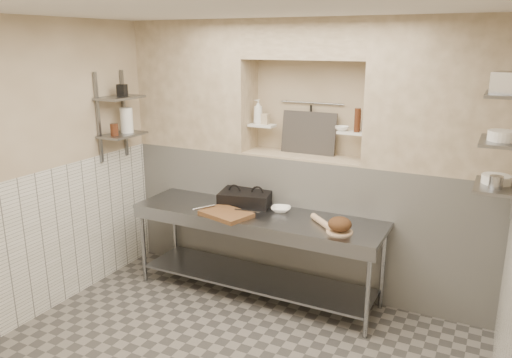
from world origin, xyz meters
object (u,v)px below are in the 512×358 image
Objects in this scene: bread_loaf at (340,224)px; bottle_soap at (258,112)px; prep_table at (256,237)px; cutting_board at (226,214)px; mixing_bowl at (281,209)px; jug_left at (127,120)px; rolling_pin at (323,223)px; panini_press at (246,198)px; bowl_alcove at (342,128)px.

bread_loaf is 1.60m from bottle_soap.
prep_table is 5.42× the size of cutting_board.
bottle_soap reaches higher than cutting_board.
mixing_bowl is at bearing 40.46° from cutting_board.
bread_loaf is (1.14, 0.08, 0.06)m from cutting_board.
jug_left is at bearing 178.61° from bread_loaf.
bread_loaf is (0.19, -0.09, 0.05)m from rolling_pin.
bottle_soap reaches higher than panini_press.
bottle_soap is at bearing 139.20° from mixing_bowl.
cutting_board is at bearing -140.24° from bowl_alcove.
rolling_pin is 1.46m from bottle_soap.
cutting_board is 1.44m from bowl_alcove.
bowl_alcove is at bearing 93.12° from rolling_pin.
bowl_alcove is at bearing 15.46° from jug_left.
prep_table is at bearing 172.90° from bread_loaf.
bread_loaf is at bearing -71.51° from bowl_alcove.
panini_press is 1.26× the size of cutting_board.
bowl_alcove is 0.52× the size of jug_left.
bowl_alcove is (0.91, 0.35, 0.76)m from panini_press.
mixing_bowl is at bearing -140.87° from bowl_alcove.
prep_table is at bearing 1.99° from jug_left.
panini_press reaches higher than cutting_board.
panini_press is at bearing 11.54° from jug_left.
panini_press is 0.42m from cutting_board.
rolling_pin is (0.72, -0.02, 0.29)m from prep_table.
cutting_board is at bearing -103.14° from panini_press.
jug_left reaches higher than prep_table.
panini_press is 1.56m from jug_left.
prep_table is 12.97× the size of mixing_bowl.
mixing_bowl is 0.51× the size of rolling_pin.
panini_press is at bearing 173.88° from mixing_bowl.
bread_loaf is (1.14, -0.33, 0.01)m from panini_press.
jug_left is at bearing 173.80° from cutting_board.
bread_loaf is (0.71, -0.28, 0.05)m from mixing_bowl.
rolling_pin is 2.81× the size of bowl_alcove.
bottle_soap is 0.97× the size of jug_left.
jug_left reaches higher than mixing_bowl.
cutting_board is 2.21× the size of bread_loaf.
prep_table is 0.77m from rolling_pin.
rolling_pin is 1.83× the size of bread_loaf.
rolling_pin is 0.99m from bowl_alcove.
bowl_alcove reaches higher than cutting_board.
jug_left reaches higher than rolling_pin.
jug_left is (-1.75, -0.22, 0.82)m from mixing_bowl.
bread_loaf is 1.54× the size of bowl_alcove.
bottle_soap is (-0.25, 0.56, 1.20)m from prep_table.
jug_left is at bearing 178.89° from panini_press.
rolling_pin is at bearing -31.00° from bottle_soap.
jug_left is (-1.55, -0.05, 1.11)m from prep_table.
rolling_pin is at bearing -20.25° from mixing_bowl.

